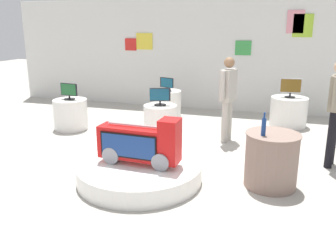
# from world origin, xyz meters

# --- Properties ---
(ground_plane) EXTENTS (30.00, 30.00, 0.00)m
(ground_plane) POSITION_xyz_m (0.00, 0.00, 0.00)
(ground_plane) COLOR #B2ADA3
(back_wall_display) EXTENTS (11.66, 0.13, 2.91)m
(back_wall_display) POSITION_xyz_m (0.00, 4.45, 1.46)
(back_wall_display) COLOR silver
(back_wall_display) RESTS_ON ground
(main_display_pedestal) EXTENTS (1.82, 1.82, 0.26)m
(main_display_pedestal) POSITION_xyz_m (-0.23, -0.35, 0.13)
(main_display_pedestal) COLOR white
(main_display_pedestal) RESTS_ON ground
(novelty_firetruck_tv) EXTENTS (1.21, 0.41, 0.71)m
(novelty_firetruck_tv) POSITION_xyz_m (-0.21, -0.36, 0.55)
(novelty_firetruck_tv) COLOR gray
(novelty_firetruck_tv) RESTS_ON main_display_pedestal
(display_pedestal_left_rear) EXTENTS (0.81, 0.81, 0.65)m
(display_pedestal_left_rear) POSITION_xyz_m (1.95, 3.32, 0.33)
(display_pedestal_left_rear) COLOR white
(display_pedestal_left_rear) RESTS_ON ground
(tv_on_left_rear) EXTENTS (0.47, 0.23, 0.43)m
(tv_on_left_rear) POSITION_xyz_m (1.95, 3.31, 0.88)
(tv_on_left_rear) COLOR black
(tv_on_left_rear) RESTS_ON display_pedestal_left_rear
(display_pedestal_center_rear) EXTENTS (0.73, 0.73, 0.65)m
(display_pedestal_center_rear) POSITION_xyz_m (-2.64, 1.69, 0.33)
(display_pedestal_center_rear) COLOR white
(display_pedestal_center_rear) RESTS_ON ground
(tv_on_center_rear) EXTENTS (0.41, 0.24, 0.36)m
(tv_on_center_rear) POSITION_xyz_m (-2.64, 1.69, 0.83)
(tv_on_center_rear) COLOR black
(tv_on_center_rear) RESTS_ON display_pedestal_center_rear
(display_pedestal_right_rear) EXTENTS (0.67, 0.67, 0.65)m
(display_pedestal_right_rear) POSITION_xyz_m (-0.58, 1.72, 0.33)
(display_pedestal_right_rear) COLOR white
(display_pedestal_right_rear) RESTS_ON ground
(tv_on_right_rear) EXTENTS (0.41, 0.24, 0.35)m
(tv_on_right_rear) POSITION_xyz_m (-0.58, 1.72, 0.83)
(tv_on_right_rear) COLOR black
(tv_on_right_rear) RESTS_ON display_pedestal_right_rear
(display_pedestal_far_right) EXTENTS (0.71, 0.71, 0.65)m
(display_pedestal_far_right) POSITION_xyz_m (-0.93, 3.31, 0.33)
(display_pedestal_far_right) COLOR white
(display_pedestal_far_right) RESTS_ON ground
(tv_on_far_right) EXTENTS (0.36, 0.22, 0.32)m
(tv_on_far_right) POSITION_xyz_m (-0.93, 3.31, 0.81)
(tv_on_far_right) COLOR black
(tv_on_far_right) RESTS_ON display_pedestal_far_right
(side_table_round) EXTENTS (0.75, 0.75, 0.78)m
(side_table_round) POSITION_xyz_m (1.61, 0.00, 0.40)
(side_table_round) COLOR gray
(side_table_round) RESTS_ON ground
(bottle_on_side_table) EXTENTS (0.06, 0.06, 0.32)m
(bottle_on_side_table) POSITION_xyz_m (1.48, -0.13, 0.91)
(bottle_on_side_table) COLOR navy
(bottle_on_side_table) RESTS_ON side_table_round
(shopper_browsing_near_truck) EXTENTS (0.30, 0.54, 1.64)m
(shopper_browsing_near_truck) POSITION_xyz_m (0.75, 1.81, 0.96)
(shopper_browsing_near_truck) COLOR #B2ADA3
(shopper_browsing_near_truck) RESTS_ON ground
(shopper_browsing_rear) EXTENTS (0.30, 0.54, 1.70)m
(shopper_browsing_rear) POSITION_xyz_m (2.53, 1.05, 1.00)
(shopper_browsing_rear) COLOR black
(shopper_browsing_rear) RESTS_ON ground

